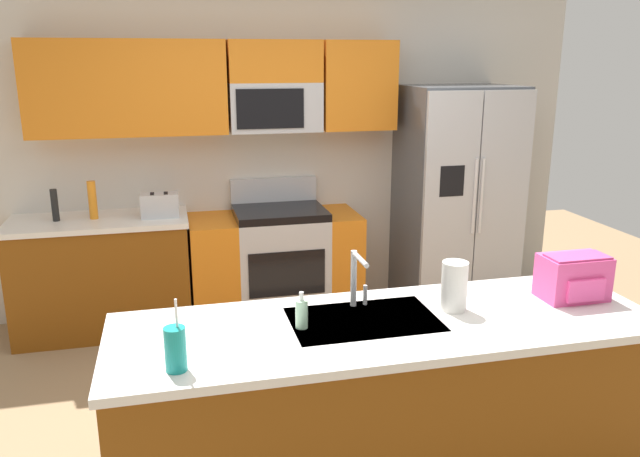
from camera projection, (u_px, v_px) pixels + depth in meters
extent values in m
plane|color=#997A56|center=(341.00, 433.00, 3.57)|extent=(9.00, 9.00, 0.00)
cube|color=beige|center=(274.00, 152.00, 5.24)|extent=(5.20, 0.10, 2.60)
cube|color=orange|center=(74.00, 88.00, 4.56)|extent=(0.70, 0.32, 0.70)
cube|color=orange|center=(176.00, 87.00, 4.73)|extent=(0.75, 0.32, 0.70)
cube|color=orange|center=(357.00, 85.00, 5.05)|extent=(0.59, 0.32, 0.70)
cube|color=#B7BABF|center=(275.00, 107.00, 4.94)|extent=(0.72, 0.32, 0.38)
cube|color=black|center=(270.00, 109.00, 4.77)|extent=(0.52, 0.01, 0.30)
cube|color=orange|center=(274.00, 61.00, 4.85)|extent=(0.72, 0.32, 0.32)
cube|color=brown|center=(103.00, 278.00, 4.83)|extent=(1.29, 0.60, 0.86)
cube|color=silver|center=(98.00, 221.00, 4.71)|extent=(1.32, 0.63, 0.04)
cube|color=#B7BABF|center=(280.00, 265.00, 5.14)|extent=(0.72, 0.60, 0.84)
cube|color=black|center=(287.00, 274.00, 4.85)|extent=(0.60, 0.01, 0.36)
cube|color=black|center=(279.00, 212.00, 5.03)|extent=(0.72, 0.60, 0.06)
cube|color=#B7BABF|center=(274.00, 190.00, 5.24)|extent=(0.72, 0.06, 0.20)
cube|color=orange|center=(214.00, 270.00, 5.02)|extent=(0.36, 0.60, 0.84)
cube|color=orange|center=(339.00, 261.00, 5.26)|extent=(0.28, 0.60, 0.84)
cube|color=#4C4F54|center=(455.00, 197.00, 5.31)|extent=(0.90, 0.70, 1.85)
cube|color=#B7BABF|center=(449.00, 209.00, 4.91)|extent=(0.44, 0.04, 1.81)
cube|color=#B7BABF|center=(501.00, 205.00, 5.01)|extent=(0.44, 0.04, 1.81)
cylinder|color=silver|center=(475.00, 197.00, 4.90)|extent=(0.02, 0.02, 0.60)
cylinder|color=silver|center=(482.00, 196.00, 4.91)|extent=(0.02, 0.02, 0.60)
cube|color=black|center=(452.00, 181.00, 4.83)|extent=(0.20, 0.00, 0.24)
cube|color=brown|center=(385.00, 412.00, 3.00)|extent=(2.48, 0.76, 0.86)
cube|color=silver|center=(388.00, 325.00, 2.88)|extent=(2.52, 0.80, 0.04)
cube|color=#B7BABF|center=(364.00, 322.00, 2.90)|extent=(0.68, 0.44, 0.03)
cube|color=#B7BABF|center=(160.00, 205.00, 4.74)|extent=(0.28, 0.16, 0.18)
cube|color=black|center=(152.00, 194.00, 4.70)|extent=(0.03, 0.11, 0.01)
cube|color=black|center=(166.00, 193.00, 4.72)|extent=(0.03, 0.11, 0.01)
cylinder|color=black|center=(55.00, 205.00, 4.61)|extent=(0.05, 0.05, 0.24)
cylinder|color=orange|center=(93.00, 200.00, 4.66)|extent=(0.06, 0.06, 0.29)
cylinder|color=#B7BABF|center=(354.00, 278.00, 3.02)|extent=(0.03, 0.03, 0.28)
cylinder|color=#B7BABF|center=(360.00, 259.00, 2.89)|extent=(0.02, 0.20, 0.02)
cylinder|color=#B7BABF|center=(365.00, 295.00, 3.06)|extent=(0.02, 0.02, 0.10)
cylinder|color=teal|center=(175.00, 349.00, 2.40)|extent=(0.08, 0.08, 0.18)
cylinder|color=white|center=(176.00, 315.00, 2.37)|extent=(0.01, 0.03, 0.14)
cylinder|color=#A5D8B2|center=(302.00, 314.00, 2.79)|extent=(0.06, 0.06, 0.13)
cylinder|color=white|center=(301.00, 296.00, 2.77)|extent=(0.02, 0.02, 0.04)
cylinder|color=white|center=(454.00, 286.00, 2.98)|extent=(0.12, 0.12, 0.24)
cube|color=#EA4C93|center=(573.00, 277.00, 3.13)|extent=(0.32, 0.20, 0.22)
cube|color=#C7417D|center=(578.00, 258.00, 3.08)|extent=(0.30, 0.14, 0.03)
cube|color=#FF54A2|center=(585.00, 290.00, 3.04)|extent=(0.20, 0.03, 0.11)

